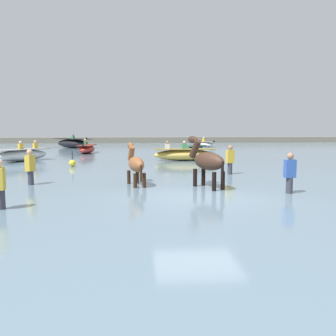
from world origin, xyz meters
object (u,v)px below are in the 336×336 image
(horse_trailing_chestnut, at_px, (136,165))
(person_onlooker_right, at_px, (0,190))
(boat_near_port, at_px, (185,155))
(person_wading_close, at_px, (290,178))
(person_spectator_far, at_px, (30,171))
(boat_near_starboard, at_px, (204,144))
(boat_far_inshore, at_px, (87,149))
(horse_lead_dark_bay, at_px, (207,163))
(person_onlooker_left, at_px, (230,163))
(channel_buoy, at_px, (72,163))
(boat_mid_channel, at_px, (73,143))
(boat_far_offshore, at_px, (195,149))
(boat_mid_outer, at_px, (22,155))

(horse_trailing_chestnut, distance_m, person_onlooker_right, 4.69)
(boat_near_port, xyz_separation_m, person_wading_close, (1.77, -10.96, 0.11))
(person_wading_close, xyz_separation_m, person_spectator_far, (-8.26, 2.32, 0.00))
(boat_near_starboard, relative_size, person_wading_close, 1.56)
(boat_far_inshore, relative_size, boat_near_port, 0.84)
(horse_lead_dark_bay, xyz_separation_m, horse_trailing_chestnut, (-2.35, 0.70, -0.14))
(person_onlooker_left, bearing_deg, boat_near_starboard, 82.44)
(boat_near_port, bearing_deg, person_onlooker_left, -80.34)
(channel_buoy, bearing_deg, boat_mid_channel, 100.00)
(boat_far_offshore, bearing_deg, boat_mid_channel, 143.33)
(boat_mid_channel, relative_size, person_onlooker_right, 2.53)
(boat_far_inshore, bearing_deg, boat_far_offshore, -5.84)
(boat_near_port, relative_size, boat_near_starboard, 1.47)
(boat_far_offshore, bearing_deg, boat_far_inshore, 174.16)
(horse_lead_dark_bay, distance_m, boat_mid_outer, 13.63)
(horse_lead_dark_bay, distance_m, channel_buoy, 8.88)
(boat_near_port, bearing_deg, boat_far_offshore, 75.03)
(person_onlooker_left, relative_size, channel_buoy, 2.08)
(boat_far_inshore, relative_size, person_wading_close, 1.93)
(person_wading_close, bearing_deg, boat_near_starboard, 85.20)
(horse_trailing_chestnut, distance_m, channel_buoy, 6.98)
(person_wading_close, height_order, channel_buoy, person_wading_close)
(boat_mid_outer, xyz_separation_m, person_onlooker_left, (10.73, -6.85, 0.11))
(boat_mid_channel, height_order, person_onlooker_left, boat_mid_channel)
(boat_far_offshore, relative_size, person_onlooker_left, 1.71)
(person_onlooker_left, distance_m, person_spectator_far, 7.90)
(person_onlooker_right, bearing_deg, boat_mid_outer, 105.39)
(boat_near_port, bearing_deg, boat_far_inshore, 134.95)
(boat_far_offshore, bearing_deg, boat_mid_outer, -153.79)
(person_onlooker_left, height_order, person_onlooker_right, same)
(boat_near_starboard, distance_m, person_onlooker_right, 29.13)
(horse_lead_dark_bay, bearing_deg, person_spectator_far, 169.52)
(boat_mid_channel, relative_size, boat_near_starboard, 1.62)
(horse_lead_dark_bay, xyz_separation_m, person_onlooker_left, (1.62, 3.27, -0.36))
(horse_trailing_chestnut, distance_m, boat_mid_channel, 23.66)
(boat_far_offshore, bearing_deg, horse_lead_dark_bay, -97.60)
(boat_far_inshore, relative_size, boat_far_offshore, 1.13)
(boat_mid_channel, height_order, person_wading_close, boat_mid_channel)
(person_spectator_far, xyz_separation_m, channel_buoy, (0.39, 5.76, -0.29))
(boat_near_starboard, distance_m, person_wading_close, 25.97)
(boat_mid_channel, bearing_deg, boat_far_offshore, -36.67)
(horse_lead_dark_bay, height_order, horse_trailing_chestnut, horse_lead_dark_bay)
(person_onlooker_right, height_order, channel_buoy, person_onlooker_right)
(channel_buoy, bearing_deg, boat_near_port, 25.28)
(boat_far_offshore, bearing_deg, channel_buoy, -131.21)
(boat_mid_outer, distance_m, person_wading_close, 16.07)
(boat_mid_channel, xyz_separation_m, person_onlooker_left, (10.15, -20.27, 0.03))
(boat_near_port, height_order, boat_far_offshore, boat_near_port)
(boat_mid_channel, bearing_deg, boat_near_starboard, 4.96)
(horse_trailing_chestnut, relative_size, person_onlooker_left, 1.13)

